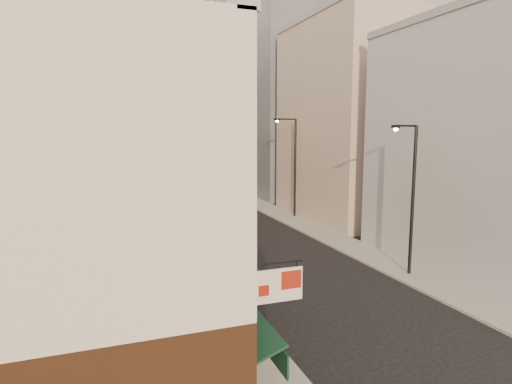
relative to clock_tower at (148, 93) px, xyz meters
name	(u,v)px	position (x,y,z in m)	size (l,w,h in m)	color
sidewalk_left	(140,193)	(-5.50, -37.00, -17.56)	(3.00, 140.00, 0.15)	gray
sidewalk_right	(226,189)	(7.50, -37.00, -17.56)	(3.00, 140.00, 0.15)	gray
near_building_left	(121,206)	(-9.99, -83.00, -11.61)	(8.30, 23.04, 12.30)	brown
left_bldg_beige	(96,145)	(-11.00, -66.00, -9.63)	(8.00, 12.00, 16.00)	gray
left_bldg_grey	(96,123)	(-11.00, -50.00, -7.63)	(8.00, 16.00, 20.00)	#9C9BA0
left_bldg_tan	(98,135)	(-11.00, -32.00, -9.13)	(8.00, 18.00, 17.00)	#937F5F
left_bldg_wingrid	(97,116)	(-11.00, -12.00, -5.63)	(8.00, 20.00, 24.00)	gray
right_bldg_grey	(488,148)	(13.00, -80.00, -9.63)	(8.00, 16.00, 16.00)	#9C9BA0
right_bldg_beige	(342,122)	(13.00, -62.00, -7.63)	(8.00, 16.00, 20.00)	gray
right_bldg_wingrid	(270,104)	(13.00, -42.00, -4.63)	(8.00, 20.00, 26.00)	gray
highrise	(247,51)	(19.00, -14.00, 8.02)	(21.00, 23.00, 51.20)	gray
clock_tower	(148,93)	(0.00, 0.00, 0.00)	(14.00, 14.00, 44.90)	#937F5F
white_tower	(210,84)	(11.00, -14.00, 0.97)	(8.00, 8.00, 41.50)	silver
streetlamp_near	(411,192)	(7.06, -79.99, -12.25)	(2.40, 0.92, 9.43)	black
streetlamp_mid	(293,162)	(8.10, -60.62, -11.72)	(2.69, 0.72, 10.36)	black
streetlamp_far	(244,155)	(7.91, -45.12, -11.79)	(2.54, 1.18, 10.22)	black
traffic_light_left	(154,180)	(-4.95, -49.76, -14.22)	(0.52, 0.37, 5.00)	black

